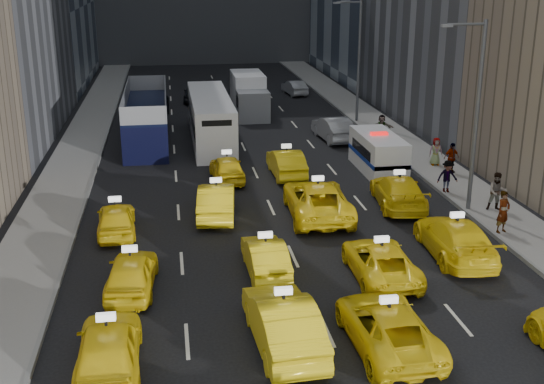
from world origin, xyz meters
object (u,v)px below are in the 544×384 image
Objects in this scene: double_decker at (147,116)px; pedestrian_0 at (503,212)px; city_bus at (210,119)px; box_truck at (249,95)px; nypd_van at (378,154)px.

double_decker is 25.07m from pedestrian_0.
pedestrian_0 is (11.43, -18.94, -0.44)m from city_bus.
city_bus is 1.71× the size of box_truck.
box_truck is at bearing 103.88° from nypd_van.
nypd_van is 16.11m from double_decker.
city_bus is 8.95m from box_truck.
pedestrian_0 is at bearing -77.36° from box_truck.
double_decker is 10.87m from box_truck.
city_bus is at bearing 97.68° from pedestrian_0.
double_decker is 6.45× the size of pedestrian_0.
pedestrian_0 is (15.64, -19.59, -0.63)m from double_decker.
nypd_van is at bearing -47.12° from city_bus.
city_bus reaches higher than pedestrian_0.
pedestrian_0 is at bearing -62.60° from city_bus.
city_bus is 22.13m from pedestrian_0.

